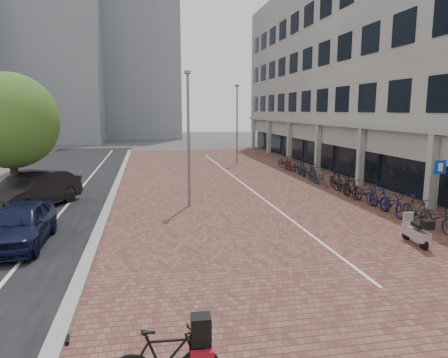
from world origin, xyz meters
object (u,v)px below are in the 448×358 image
(car_navy, at_px, (20,224))
(scooter_front, at_px, (416,230))
(parking_sign, at_px, (438,181))
(car_dark, at_px, (32,191))
(hero_bike, at_px, (166,358))

(car_navy, bearing_deg, scooter_front, -11.20)
(car_navy, height_order, parking_sign, parking_sign)
(car_dark, height_order, parking_sign, parking_sign)
(car_navy, xyz_separation_m, scooter_front, (12.49, -2.37, -0.20))
(car_navy, bearing_deg, parking_sign, -1.37)
(car_dark, height_order, scooter_front, car_dark)
(car_navy, xyz_separation_m, hero_bike, (4.25, -7.82, -0.17))
(scooter_front, bearing_deg, car_navy, 174.44)
(car_dark, bearing_deg, hero_bike, -43.37)
(car_dark, xyz_separation_m, parking_sign, (15.82, -5.34, 0.82))
(car_navy, relative_size, scooter_front, 2.83)
(car_navy, height_order, car_dark, car_dark)
(car_dark, bearing_deg, car_navy, -54.88)
(hero_bike, bearing_deg, parking_sign, -51.61)
(car_navy, relative_size, parking_sign, 1.67)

